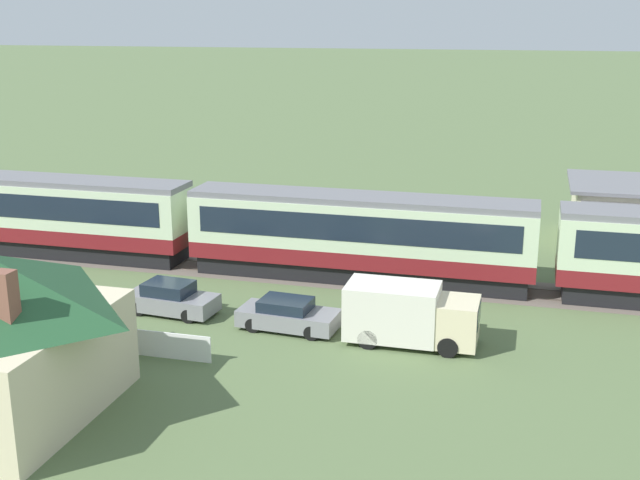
{
  "coord_description": "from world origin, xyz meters",
  "views": [
    {
      "loc": [
        -7.77,
        -37.8,
        12.62
      ],
      "look_at": [
        -17.99,
        0.22,
        1.67
      ],
      "focal_mm": 45.0,
      "sensor_mm": 36.0,
      "label": 1
    }
  ],
  "objects": [
    {
      "name": "passenger_train",
      "position": [
        -15.5,
        -0.53,
        2.38
      ],
      "size": [
        88.91,
        2.87,
        4.29
      ],
      "color": "maroon",
      "rests_on": "ground_plane"
    },
    {
      "name": "railway_track",
      "position": [
        -11.06,
        -0.53,
        0.01
      ],
      "size": [
        153.45,
        3.6,
        0.04
      ],
      "color": "#665B51",
      "rests_on": "ground_plane"
    },
    {
      "name": "parked_car_blue",
      "position": [
        -30.97,
        -7.17,
        0.61
      ],
      "size": [
        4.69,
        2.26,
        1.28
      ],
      "rotation": [
        0.0,
        0.0,
        -0.1
      ],
      "color": "#284CA8",
      "rests_on": "ground_plane"
    },
    {
      "name": "parked_car_grey",
      "position": [
        -17.21,
        -7.83,
        0.63
      ],
      "size": [
        4.29,
        2.09,
        1.32
      ],
      "rotation": [
        0.0,
        0.0,
        -0.07
      ],
      "color": "gray",
      "rests_on": "ground_plane"
    },
    {
      "name": "parked_car_grey_2",
      "position": [
        -22.75,
        -7.37,
        0.67
      ],
      "size": [
        4.18,
        2.11,
        1.43
      ],
      "rotation": [
        0.0,
        0.0,
        -0.09
      ],
      "color": "gray",
      "rests_on": "ground_plane"
    },
    {
      "name": "delivery_truck_cream",
      "position": [
        -12.13,
        -7.98,
        1.23
      ],
      "size": [
        5.26,
        2.22,
        2.4
      ],
      "color": "beige",
      "rests_on": "ground_plane"
    }
  ]
}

